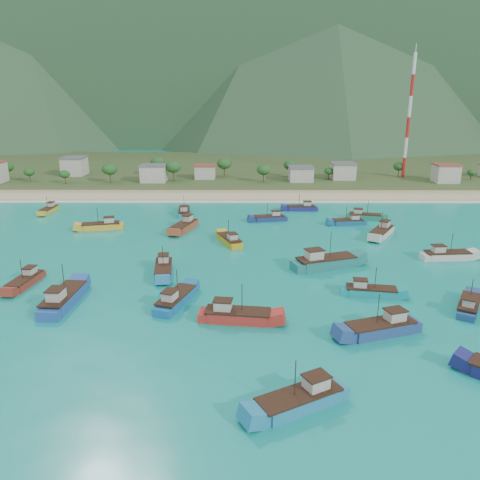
{
  "coord_description": "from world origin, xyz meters",
  "views": [
    {
      "loc": [
        4.07,
        -77.82,
        32.57
      ],
      "look_at": [
        3.57,
        18.0,
        3.0
      ],
      "focal_mm": 35.0,
      "sensor_mm": 36.0,
      "label": 1
    }
  ],
  "objects_px": {
    "boat_4": "(230,241)",
    "boat_12": "(184,212)",
    "boat_21": "(49,210)",
    "boat_3": "(348,222)",
    "boat_33": "(236,316)",
    "radio_tower": "(409,117)",
    "boat_1": "(102,226)",
    "boat_28": "(364,217)",
    "boat_13": "(26,282)",
    "boat_29": "(63,300)",
    "boat_31": "(370,292)",
    "boat_25": "(446,256)",
    "boat_32": "(301,208)",
    "boat_11": "(164,269)",
    "boat_20": "(184,227)",
    "boat_22": "(176,300)",
    "boat_14": "(469,306)",
    "boat_19": "(382,233)",
    "boat_8": "(270,219)",
    "boat_16": "(382,328)",
    "boat_15": "(325,263)",
    "boat_5": "(301,401)"
  },
  "relations": [
    {
      "from": "boat_16",
      "to": "boat_15",
      "type": "bearing_deg",
      "value": -11.07
    },
    {
      "from": "boat_13",
      "to": "boat_4",
      "type": "bearing_deg",
      "value": -138.88
    },
    {
      "from": "boat_13",
      "to": "boat_1",
      "type": "bearing_deg",
      "value": -88.31
    },
    {
      "from": "boat_4",
      "to": "boat_31",
      "type": "xyz_separation_m",
      "value": [
        24.71,
        -29.24,
        -0.05
      ]
    },
    {
      "from": "boat_25",
      "to": "boat_29",
      "type": "distance_m",
      "value": 75.14
    },
    {
      "from": "boat_12",
      "to": "boat_11",
      "type": "bearing_deg",
      "value": -93.81
    },
    {
      "from": "boat_1",
      "to": "boat_8",
      "type": "relative_size",
      "value": 1.14
    },
    {
      "from": "boat_29",
      "to": "radio_tower",
      "type": "bearing_deg",
      "value": 54.65
    },
    {
      "from": "boat_3",
      "to": "boat_13",
      "type": "bearing_deg",
      "value": 115.56
    },
    {
      "from": "boat_21",
      "to": "boat_29",
      "type": "xyz_separation_m",
      "value": [
        27.56,
        -63.46,
        0.35
      ]
    },
    {
      "from": "boat_11",
      "to": "boat_22",
      "type": "xyz_separation_m",
      "value": [
        4.24,
        -14.12,
        0.01
      ]
    },
    {
      "from": "boat_16",
      "to": "boat_31",
      "type": "height_order",
      "value": "boat_16"
    },
    {
      "from": "boat_4",
      "to": "boat_19",
      "type": "distance_m",
      "value": 37.44
    },
    {
      "from": "boat_14",
      "to": "boat_16",
      "type": "xyz_separation_m",
      "value": [
        -16.08,
        -7.79,
        0.22
      ]
    },
    {
      "from": "radio_tower",
      "to": "boat_1",
      "type": "height_order",
      "value": "radio_tower"
    },
    {
      "from": "boat_4",
      "to": "boat_12",
      "type": "bearing_deg",
      "value": 94.88
    },
    {
      "from": "boat_22",
      "to": "boat_29",
      "type": "height_order",
      "value": "boat_29"
    },
    {
      "from": "boat_4",
      "to": "boat_20",
      "type": "height_order",
      "value": "boat_20"
    },
    {
      "from": "boat_20",
      "to": "boat_25",
      "type": "height_order",
      "value": "boat_20"
    },
    {
      "from": "boat_29",
      "to": "boat_31",
      "type": "distance_m",
      "value": 51.05
    },
    {
      "from": "boat_13",
      "to": "boat_25",
      "type": "relative_size",
      "value": 0.91
    },
    {
      "from": "boat_19",
      "to": "boat_21",
      "type": "bearing_deg",
      "value": 16.81
    },
    {
      "from": "boat_21",
      "to": "boat_32",
      "type": "height_order",
      "value": "boat_32"
    },
    {
      "from": "boat_25",
      "to": "boat_31",
      "type": "bearing_deg",
      "value": -52.78
    },
    {
      "from": "boat_4",
      "to": "boat_32",
      "type": "xyz_separation_m",
      "value": [
        20.5,
        32.9,
        -0.06
      ]
    },
    {
      "from": "boat_3",
      "to": "boat_13",
      "type": "xyz_separation_m",
      "value": [
        -67.14,
        -41.7,
        0.03
      ]
    },
    {
      "from": "boat_31",
      "to": "boat_4",
      "type": "bearing_deg",
      "value": -130.97
    },
    {
      "from": "boat_15",
      "to": "boat_21",
      "type": "xyz_separation_m",
      "value": [
        -73.0,
        46.06,
        -0.46
      ]
    },
    {
      "from": "boat_13",
      "to": "boat_21",
      "type": "height_order",
      "value": "boat_13"
    },
    {
      "from": "boat_1",
      "to": "boat_15",
      "type": "bearing_deg",
      "value": -131.04
    },
    {
      "from": "boat_11",
      "to": "boat_31",
      "type": "bearing_deg",
      "value": 156.9
    },
    {
      "from": "boat_21",
      "to": "boat_3",
      "type": "bearing_deg",
      "value": 173.16
    },
    {
      "from": "boat_31",
      "to": "boat_21",
      "type": "bearing_deg",
      "value": -118.32
    },
    {
      "from": "boat_16",
      "to": "boat_29",
      "type": "height_order",
      "value": "boat_29"
    },
    {
      "from": "boat_25",
      "to": "boat_32",
      "type": "xyz_separation_m",
      "value": [
        -24.96,
        43.48,
        -0.11
      ]
    },
    {
      "from": "boat_25",
      "to": "boat_32",
      "type": "bearing_deg",
      "value": -154.88
    },
    {
      "from": "boat_28",
      "to": "boat_22",
      "type": "bearing_deg",
      "value": -24.48
    },
    {
      "from": "radio_tower",
      "to": "boat_20",
      "type": "height_order",
      "value": "radio_tower"
    },
    {
      "from": "boat_19",
      "to": "boat_15",
      "type": "bearing_deg",
      "value": 83.2
    },
    {
      "from": "radio_tower",
      "to": "boat_20",
      "type": "xyz_separation_m",
      "value": [
        -78.76,
        -71.34,
        -24.03
      ]
    },
    {
      "from": "boat_12",
      "to": "boat_14",
      "type": "distance_m",
      "value": 81.44
    },
    {
      "from": "boat_5",
      "to": "boat_12",
      "type": "xyz_separation_m",
      "value": [
        -23.06,
        86.52,
        -0.07
      ]
    },
    {
      "from": "boat_1",
      "to": "boat_28",
      "type": "height_order",
      "value": "boat_1"
    },
    {
      "from": "boat_1",
      "to": "boat_19",
      "type": "height_order",
      "value": "boat_19"
    },
    {
      "from": "boat_16",
      "to": "boat_33",
      "type": "bearing_deg",
      "value": 61.08
    },
    {
      "from": "boat_3",
      "to": "boat_8",
      "type": "height_order",
      "value": "boat_8"
    },
    {
      "from": "boat_33",
      "to": "radio_tower",
      "type": "bearing_deg",
      "value": 158.99
    },
    {
      "from": "boat_4",
      "to": "boat_15",
      "type": "relative_size",
      "value": 0.74
    },
    {
      "from": "boat_14",
      "to": "boat_19",
      "type": "bearing_deg",
      "value": 123.3
    },
    {
      "from": "radio_tower",
      "to": "boat_33",
      "type": "xyz_separation_m",
      "value": [
        -64.9,
        -121.91,
        -24.04
      ]
    }
  ]
}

